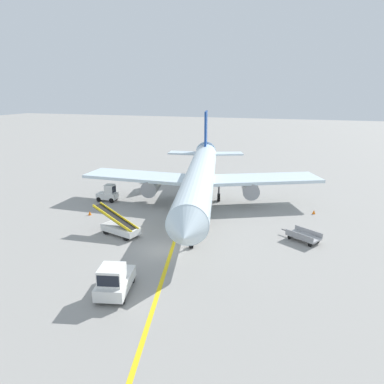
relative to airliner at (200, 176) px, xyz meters
name	(u,v)px	position (x,y,z in m)	size (l,w,h in m)	color
ground_plane	(164,250)	(0.61, -12.84, -3.42)	(300.00, 300.00, 0.00)	gray
taxi_line_yellow	(179,228)	(0.12, -7.84, -3.41)	(0.30, 80.00, 0.01)	yellow
airliner	(200,176)	(0.00, 0.00, 0.00)	(27.96, 35.03, 10.10)	silver
pushback_tug	(114,280)	(0.00, -20.00, -2.42)	(2.66, 3.93, 2.20)	silver
baggage_tug_near_wing	(108,194)	(-11.02, -2.23, -2.49)	(2.48, 1.47, 2.10)	silver
belt_loader_forward_hold	(120,227)	(-4.59, -11.08, -2.64)	(5.16, 2.61, 2.59)	silver
baggage_cart_loaded	(303,236)	(11.84, -7.34, -2.95)	(3.61, 2.80, 0.94)	#A5A5A8
ground_crew_marshaller	(201,220)	(2.26, -7.42, -2.51)	(0.36, 0.24, 1.70)	#26262D
safety_cone_nose_left	(314,212)	(12.88, 0.53, -3.20)	(0.36, 0.36, 0.44)	orange
safety_cone_nose_right	(90,213)	(-10.36, -7.27, -3.20)	(0.36, 0.36, 0.44)	orange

